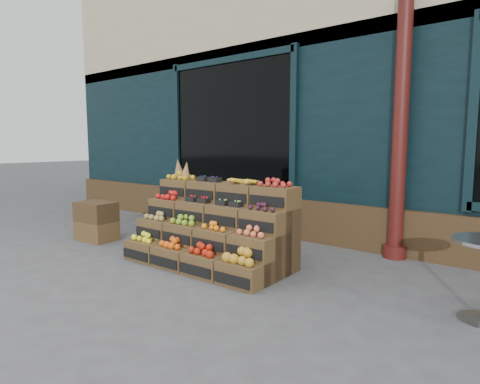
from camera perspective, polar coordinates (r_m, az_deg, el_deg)
The scene contains 5 objects.
ground at distance 4.29m, azimuth -3.86°, elevation -12.42°, with size 60.00×60.00×0.00m, color #4C4C4F.
shop_facade at distance 8.60m, azimuth 20.39°, elevation 12.96°, with size 12.00×6.24×4.80m.
crate_display at distance 4.80m, azimuth -3.90°, elevation -5.69°, with size 1.97×0.99×1.22m.
spare_crates at distance 6.30m, azimuth -19.74°, elevation -3.92°, with size 0.60×0.44×0.57m.
shopkeeper at distance 7.34m, azimuth 3.27°, elevation 3.63°, with size 0.74×0.48×2.02m, color #17511A.
Camera 1 is at (2.75, -2.98, 1.41)m, focal length 30.00 mm.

